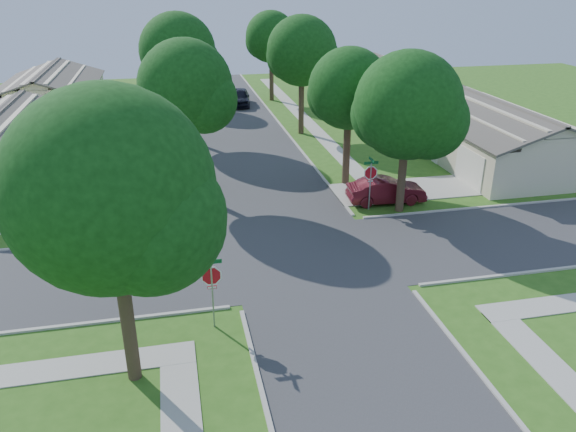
{
  "coord_description": "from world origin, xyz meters",
  "views": [
    {
      "loc": [
        -5.69,
        -22.4,
        12.18
      ],
      "look_at": [
        -0.63,
        1.19,
        1.6
      ],
      "focal_mm": 35.0,
      "sensor_mm": 36.0,
      "label": 1
    }
  ],
  "objects_px": {
    "house_nw_far": "(52,98)",
    "car_curb_east": "(240,97)",
    "house_nw_near": "(8,153)",
    "tree_ne_corner": "(409,110)",
    "tree_e_mid": "(302,54)",
    "tree_sw_corner": "(113,199)",
    "house_ne_far": "(395,90)",
    "tree_e_far": "(272,39)",
    "tree_w_near": "(187,91)",
    "tree_w_mid": "(179,55)",
    "house_ne_near": "(495,140)",
    "tree_e_near": "(350,92)",
    "tree_w_far": "(175,47)",
    "stop_sign_ne": "(371,175)",
    "stop_sign_sw": "(212,279)",
    "car_driveway": "(386,190)",
    "car_curb_west": "(205,78)"
  },
  "relations": [
    {
      "from": "stop_sign_sw",
      "to": "tree_w_far",
      "type": "bearing_deg",
      "value": 89.93
    },
    {
      "from": "house_nw_near",
      "to": "car_curb_east",
      "type": "distance_m",
      "value": 24.43
    },
    {
      "from": "stop_sign_sw",
      "to": "tree_w_far",
      "type": "distance_m",
      "value": 38.86
    },
    {
      "from": "tree_e_far",
      "to": "tree_w_mid",
      "type": "distance_m",
      "value": 16.05
    },
    {
      "from": "stop_sign_ne",
      "to": "tree_e_far",
      "type": "xyz_separation_m",
      "value": [
        0.05,
        29.31,
        3.95
      ]
    },
    {
      "from": "tree_w_far",
      "to": "house_nw_far",
      "type": "height_order",
      "value": "tree_w_far"
    },
    {
      "from": "stop_sign_ne",
      "to": "house_ne_near",
      "type": "xyz_separation_m",
      "value": [
        11.29,
        6.3,
        -0.51
      ]
    },
    {
      "from": "tree_ne_corner",
      "to": "tree_w_mid",
      "type": "bearing_deg",
      "value": 123.22
    },
    {
      "from": "tree_e_mid",
      "to": "tree_sw_corner",
      "type": "distance_m",
      "value": 30.54
    },
    {
      "from": "tree_sw_corner",
      "to": "house_ne_far",
      "type": "xyz_separation_m",
      "value": [
        23.43,
        35.99,
        -4.75
      ]
    },
    {
      "from": "tree_w_far",
      "to": "house_ne_far",
      "type": "bearing_deg",
      "value": -13.64
    },
    {
      "from": "house_nw_far",
      "to": "car_curb_east",
      "type": "height_order",
      "value": "house_nw_far"
    },
    {
      "from": "stop_sign_sw",
      "to": "tree_e_far",
      "type": "relative_size",
      "value": 0.34
    },
    {
      "from": "tree_e_far",
      "to": "tree_sw_corner",
      "type": "distance_m",
      "value": 42.77
    },
    {
      "from": "stop_sign_sw",
      "to": "tree_w_far",
      "type": "xyz_separation_m",
      "value": [
        0.05,
        38.71,
        3.48
      ]
    },
    {
      "from": "house_ne_near",
      "to": "car_curb_west",
      "type": "height_order",
      "value": "house_ne_near"
    },
    {
      "from": "tree_w_near",
      "to": "tree_w_mid",
      "type": "xyz_separation_m",
      "value": [
        0.0,
        12.0,
        0.37
      ]
    },
    {
      "from": "stop_sign_sw",
      "to": "tree_w_mid",
      "type": "bearing_deg",
      "value": 89.87
    },
    {
      "from": "stop_sign_ne",
      "to": "house_nw_far",
      "type": "height_order",
      "value": "house_nw_far"
    },
    {
      "from": "tree_e_mid",
      "to": "house_nw_near",
      "type": "bearing_deg",
      "value": -163.85
    },
    {
      "from": "stop_sign_sw",
      "to": "tree_w_near",
      "type": "height_order",
      "value": "tree_w_near"
    },
    {
      "from": "tree_ne_corner",
      "to": "house_nw_near",
      "type": "bearing_deg",
      "value": 154.23
    },
    {
      "from": "stop_sign_sw",
      "to": "car_curb_west",
      "type": "xyz_separation_m",
      "value": [
        3.5,
        49.72,
        -1.44
      ]
    },
    {
      "from": "tree_e_near",
      "to": "tree_ne_corner",
      "type": "xyz_separation_m",
      "value": [
        1.61,
        -4.8,
        -0.05
      ]
    },
    {
      "from": "tree_sw_corner",
      "to": "house_nw_near",
      "type": "bearing_deg",
      "value": 111.26
    },
    {
      "from": "house_ne_near",
      "to": "car_curb_east",
      "type": "distance_m",
      "value": 25.97
    },
    {
      "from": "tree_e_near",
      "to": "tree_w_far",
      "type": "distance_m",
      "value": 26.71
    },
    {
      "from": "tree_w_mid",
      "to": "car_curb_west",
      "type": "relative_size",
      "value": 2.33
    },
    {
      "from": "stop_sign_ne",
      "to": "tree_sw_corner",
      "type": "bearing_deg",
      "value": -136.06
    },
    {
      "from": "car_driveway",
      "to": "car_curb_east",
      "type": "xyz_separation_m",
      "value": [
        -4.8,
        26.83,
        0.08
      ]
    },
    {
      "from": "car_driveway",
      "to": "tree_e_far",
      "type": "bearing_deg",
      "value": 5.77
    },
    {
      "from": "tree_ne_corner",
      "to": "house_ne_near",
      "type": "xyz_separation_m",
      "value": [
        9.63,
        6.79,
        -4.08
      ]
    },
    {
      "from": "tree_e_far",
      "to": "tree_w_near",
      "type": "height_order",
      "value": "tree_w_near"
    },
    {
      "from": "tree_ne_corner",
      "to": "house_nw_far",
      "type": "bearing_deg",
      "value": 128.81
    },
    {
      "from": "stop_sign_ne",
      "to": "house_ne_far",
      "type": "bearing_deg",
      "value": 65.07
    },
    {
      "from": "stop_sign_ne",
      "to": "car_curb_east",
      "type": "xyz_separation_m",
      "value": [
        -3.5,
        27.63,
        -1.22
      ]
    },
    {
      "from": "tree_e_far",
      "to": "house_nw_near",
      "type": "relative_size",
      "value": 0.64
    },
    {
      "from": "tree_e_far",
      "to": "tree_e_near",
      "type": "bearing_deg",
      "value": -90.0
    },
    {
      "from": "tree_e_mid",
      "to": "car_curb_east",
      "type": "height_order",
      "value": "tree_e_mid"
    },
    {
      "from": "stop_sign_sw",
      "to": "house_nw_near",
      "type": "distance_m",
      "value": 22.71
    },
    {
      "from": "house_nw_near",
      "to": "house_ne_near",
      "type": "bearing_deg",
      "value": -7.13
    },
    {
      "from": "tree_e_far",
      "to": "car_curb_west",
      "type": "height_order",
      "value": "tree_e_far"
    },
    {
      "from": "house_nw_near",
      "to": "car_curb_west",
      "type": "relative_size",
      "value": 3.32
    },
    {
      "from": "stop_sign_sw",
      "to": "car_curb_west",
      "type": "relative_size",
      "value": 0.73
    },
    {
      "from": "tree_w_mid",
      "to": "house_ne_far",
      "type": "xyz_separation_m",
      "value": [
        20.63,
        7.99,
        -4.97
      ]
    },
    {
      "from": "tree_e_mid",
      "to": "tree_w_far",
      "type": "bearing_deg",
      "value": 125.9
    },
    {
      "from": "tree_w_near",
      "to": "car_curb_west",
      "type": "distance_m",
      "value": 36.6
    },
    {
      "from": "tree_w_mid",
      "to": "tree_sw_corner",
      "type": "distance_m",
      "value": 28.14
    },
    {
      "from": "tree_w_mid",
      "to": "tree_w_far",
      "type": "relative_size",
      "value": 1.19
    },
    {
      "from": "tree_sw_corner",
      "to": "house_ne_near",
      "type": "distance_m",
      "value": 29.92
    }
  ]
}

